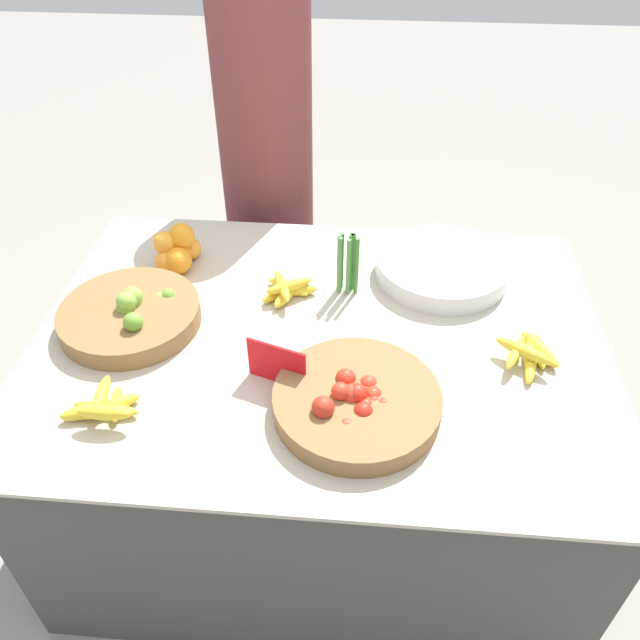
# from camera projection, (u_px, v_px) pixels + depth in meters

# --- Properties ---
(ground_plane) EXTENTS (12.00, 12.00, 0.00)m
(ground_plane) POSITION_uv_depth(u_px,v_px,m) (320.00, 492.00, 2.13)
(ground_plane) COLOR gray
(market_table) EXTENTS (1.51, 1.11, 0.72)m
(market_table) POSITION_uv_depth(u_px,v_px,m) (320.00, 423.00, 1.90)
(market_table) COLOR #4C4742
(market_table) RESTS_ON ground_plane
(lime_bowl) EXTENTS (0.38, 0.38, 0.10)m
(lime_bowl) POSITION_uv_depth(u_px,v_px,m) (130.00, 315.00, 1.68)
(lime_bowl) COLOR olive
(lime_bowl) RESTS_ON market_table
(tomato_basket) EXTENTS (0.39, 0.39, 0.09)m
(tomato_basket) POSITION_uv_depth(u_px,v_px,m) (357.00, 402.00, 1.44)
(tomato_basket) COLOR olive
(tomato_basket) RESTS_ON market_table
(orange_pile) EXTENTS (0.13, 0.15, 0.13)m
(orange_pile) POSITION_uv_depth(u_px,v_px,m) (177.00, 251.00, 1.88)
(orange_pile) COLOR orange
(orange_pile) RESTS_ON market_table
(metal_bowl) EXTENTS (0.39, 0.39, 0.06)m
(metal_bowl) POSITION_uv_depth(u_px,v_px,m) (442.00, 267.00, 1.85)
(metal_bowl) COLOR silver
(metal_bowl) RESTS_ON market_table
(price_sign) EXTENTS (0.15, 0.05, 0.12)m
(price_sign) POSITION_uv_depth(u_px,v_px,m) (277.00, 364.00, 1.49)
(price_sign) COLOR red
(price_sign) RESTS_ON market_table
(veg_bundle) EXTENTS (0.06, 0.05, 0.18)m
(veg_bundle) POSITION_uv_depth(u_px,v_px,m) (348.00, 264.00, 1.76)
(veg_bundle) COLOR #4C8E42
(veg_bundle) RESTS_ON market_table
(banana_bunch_back_center) EXTENTS (0.16, 0.15, 0.06)m
(banana_bunch_back_center) POSITION_uv_depth(u_px,v_px,m) (287.00, 289.00, 1.78)
(banana_bunch_back_center) COLOR yellow
(banana_bunch_back_center) RESTS_ON market_table
(banana_bunch_middle_right) EXTENTS (0.18, 0.14, 0.06)m
(banana_bunch_middle_right) POSITION_uv_depth(u_px,v_px,m) (104.00, 407.00, 1.43)
(banana_bunch_middle_right) COLOR yellow
(banana_bunch_middle_right) RESTS_ON market_table
(banana_bunch_front_left) EXTENTS (0.17, 0.20, 0.06)m
(banana_bunch_front_left) POSITION_uv_depth(u_px,v_px,m) (531.00, 354.00, 1.57)
(banana_bunch_front_left) COLOR yellow
(banana_bunch_front_left) RESTS_ON market_table
(vendor_person) EXTENTS (0.33, 0.33, 1.58)m
(vendor_person) POSITION_uv_depth(u_px,v_px,m) (268.00, 182.00, 2.31)
(vendor_person) COLOR brown
(vendor_person) RESTS_ON ground_plane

